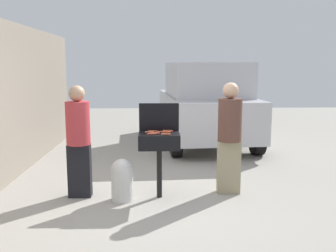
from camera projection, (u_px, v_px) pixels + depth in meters
name	position (u px, v px, depth m)	size (l,w,h in m)	color
ground_plane	(159.00, 196.00, 5.65)	(24.00, 24.00, 0.00)	#9E998E
house_wall_side	(4.00, 102.00, 6.34)	(0.24, 8.00, 2.70)	gray
bbq_grill	(159.00, 143.00, 5.50)	(0.60, 0.44, 0.97)	black
grill_lid_open	(159.00, 117.00, 5.66)	(0.60, 0.05, 0.42)	black
hot_dog_0	(149.00, 132.00, 5.50)	(0.03, 0.03, 0.13)	#C6593D
hot_dog_1	(152.00, 134.00, 5.36)	(0.03, 0.03, 0.13)	#C6593D
hot_dog_2	(153.00, 131.00, 5.58)	(0.03, 0.03, 0.13)	#AD4228
hot_dog_3	(155.00, 133.00, 5.39)	(0.03, 0.03, 0.13)	#B74C33
hot_dog_4	(166.00, 132.00, 5.48)	(0.03, 0.03, 0.13)	#AD4228
hot_dog_5	(166.00, 134.00, 5.33)	(0.03, 0.03, 0.13)	#C6593D
hot_dog_6	(154.00, 133.00, 5.43)	(0.03, 0.03, 0.13)	#B74C33
hot_dog_7	(169.00, 131.00, 5.57)	(0.03, 0.03, 0.13)	#AD4228
hot_dog_8	(161.00, 132.00, 5.52)	(0.03, 0.03, 0.13)	#B74C33
hot_dog_9	(167.00, 131.00, 5.61)	(0.03, 0.03, 0.13)	#B74C33
propane_tank	(122.00, 179.00, 5.45)	(0.32, 0.32, 0.62)	silver
person_left	(78.00, 137.00, 5.51)	(0.35, 0.35, 1.67)	black
person_right	(230.00, 134.00, 5.68)	(0.36, 0.36, 1.70)	gray
parked_minivan	(204.00, 103.00, 9.51)	(2.29, 4.52, 2.02)	#B7B7BC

